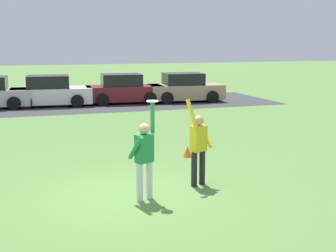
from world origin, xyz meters
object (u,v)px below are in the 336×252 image
Objects in this scene: frisbee_disc at (152,101)px; parked_car_tan at (185,89)px; person_catcher at (144,155)px; field_cone_orange at (187,152)px; parked_car_maroon at (124,90)px; parked_car_white at (51,92)px; person_defender at (198,144)px.

parked_car_tan is at bearing 67.01° from frisbee_disc.
person_catcher is 6.50× the size of field_cone_orange.
person_catcher reaches higher than parked_car_tan.
field_cone_orange is (-1.08, -12.55, -0.57)m from parked_car_maroon.
parked_car_tan is at bearing -0.99° from parked_car_maroon.
parked_car_maroon is (3.86, -0.06, 0.00)m from parked_car_white.
parked_car_white is 12.93m from field_cone_orange.
person_catcher is 0.49× the size of parked_car_white.
parked_car_maroon is 13.28× the size of field_cone_orange.
frisbee_disc is 15.87m from parked_car_white.
person_defender is 15.33m from parked_car_maroon.
person_defender is at bearing -104.12° from parked_car_tan.
parked_car_maroon is at bearing 85.07° from field_cone_orange.
parked_car_tan is at bearing 1.87° from parked_car_white.
parked_car_maroon is at bearing -119.05° from person_defender.
person_defender reaches higher than parked_car_maroon.
person_catcher reaches higher than parked_car_white.
person_catcher is 15.89m from parked_car_white.
parked_car_tan is (7.27, -0.45, 0.00)m from parked_car_white.
field_cone_orange is (2.22, 3.26, -0.82)m from person_catcher.
parked_car_tan is (5.25, 14.84, -0.25)m from person_defender.
person_defender is 0.48× the size of parked_car_white.
parked_car_tan reaches higher than field_cone_orange.
parked_car_tan is 12.99m from field_cone_orange.
person_catcher is at bearing -82.63° from parked_car_white.
parked_car_maroon is 12.61m from field_cone_orange.
parked_car_maroon reaches higher than field_cone_orange.
parked_car_white is (-2.02, 15.28, -0.25)m from person_defender.
parked_car_white is at bearing -178.13° from parked_car_tan.
parked_car_tan is (3.42, -0.38, 0.00)m from parked_car_maroon.
field_cone_orange is at bearing -127.95° from person_defender.
person_catcher is 1.59m from person_defender.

